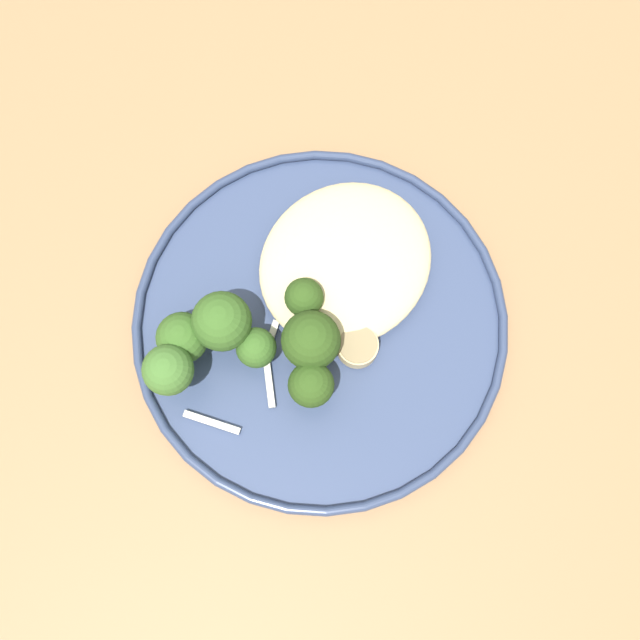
# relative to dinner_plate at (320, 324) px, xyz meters

# --- Properties ---
(ground) EXTENTS (6.00, 6.00, 0.00)m
(ground) POSITION_rel_dinner_plate_xyz_m (0.01, -0.02, -0.75)
(ground) COLOR #2D2B28
(wooden_dining_table) EXTENTS (1.40, 1.00, 0.74)m
(wooden_dining_table) POSITION_rel_dinner_plate_xyz_m (0.01, -0.02, -0.09)
(wooden_dining_table) COLOR #9E754C
(wooden_dining_table) RESTS_ON ground
(dinner_plate) EXTENTS (0.29, 0.29, 0.02)m
(dinner_plate) POSITION_rel_dinner_plate_xyz_m (0.00, 0.00, 0.00)
(dinner_plate) COLOR #38476B
(dinner_plate) RESTS_ON wooden_dining_table
(noodle_bed) EXTENTS (0.14, 0.13, 0.03)m
(noodle_bed) POSITION_rel_dinner_plate_xyz_m (-0.05, -0.01, 0.01)
(noodle_bed) COLOR beige
(noodle_bed) RESTS_ON dinner_plate
(seared_scallop_left_edge) EXTENTS (0.03, 0.03, 0.01)m
(seared_scallop_left_edge) POSITION_rel_dinner_plate_xyz_m (0.01, 0.01, 0.01)
(seared_scallop_left_edge) COLOR #E5C689
(seared_scallop_left_edge) RESTS_ON dinner_plate
(seared_scallop_large_seared) EXTENTS (0.03, 0.03, 0.02)m
(seared_scallop_large_seared) POSITION_rel_dinner_plate_xyz_m (-0.00, 0.04, 0.01)
(seared_scallop_large_seared) COLOR #E5C689
(seared_scallop_large_seared) RESTS_ON dinner_plate
(seared_scallop_tiny_bay) EXTENTS (0.02, 0.02, 0.02)m
(seared_scallop_tiny_bay) POSITION_rel_dinner_plate_xyz_m (-0.08, -0.05, 0.01)
(seared_scallop_tiny_bay) COLOR beige
(seared_scallop_tiny_bay) RESTS_ON dinner_plate
(seared_scallop_front_small) EXTENTS (0.03, 0.03, 0.01)m
(seared_scallop_front_small) POSITION_rel_dinner_plate_xyz_m (-0.03, 0.01, 0.01)
(seared_scallop_front_small) COLOR #E5C689
(seared_scallop_front_small) RESTS_ON dinner_plate
(broccoli_floret_front_edge) EXTENTS (0.04, 0.04, 0.06)m
(broccoli_floret_front_edge) POSITION_rel_dinner_plate_xyz_m (0.05, -0.05, 0.04)
(broccoli_floret_front_edge) COLOR #89A356
(broccoli_floret_front_edge) RESTS_ON dinner_plate
(broccoli_floret_small_sprig) EXTENTS (0.03, 0.03, 0.04)m
(broccoli_floret_small_sprig) POSITION_rel_dinner_plate_xyz_m (0.05, -0.02, 0.03)
(broccoli_floret_small_sprig) COLOR #7A994C
(broccoli_floret_small_sprig) RESTS_ON dinner_plate
(broccoli_floret_beside_noodles) EXTENTS (0.04, 0.04, 0.06)m
(broccoli_floret_beside_noodles) POSITION_rel_dinner_plate_xyz_m (0.02, 0.01, 0.04)
(broccoli_floret_beside_noodles) COLOR #7A994C
(broccoli_floret_beside_noodles) RESTS_ON dinner_plate
(broccoli_floret_tall_stalk) EXTENTS (0.04, 0.04, 0.06)m
(broccoli_floret_tall_stalk) POSITION_rel_dinner_plate_xyz_m (0.11, -0.05, 0.04)
(broccoli_floret_tall_stalk) COLOR #7A994C
(broccoli_floret_tall_stalk) RESTS_ON dinner_plate
(broccoli_floret_split_head) EXTENTS (0.03, 0.03, 0.05)m
(broccoli_floret_split_head) POSITION_rel_dinner_plate_xyz_m (-0.00, -0.01, 0.03)
(broccoli_floret_split_head) COLOR #7A994C
(broccoli_floret_split_head) RESTS_ON dinner_plate
(broccoli_floret_rear_charred) EXTENTS (0.03, 0.03, 0.05)m
(broccoli_floret_rear_charred) POSITION_rel_dinner_plate_xyz_m (0.04, 0.03, 0.03)
(broccoli_floret_rear_charred) COLOR #7A994C
(broccoli_floret_rear_charred) RESTS_ON dinner_plate
(broccoli_floret_left_leaning) EXTENTS (0.04, 0.04, 0.05)m
(broccoli_floret_left_leaning) POSITION_rel_dinner_plate_xyz_m (0.08, -0.06, 0.03)
(broccoli_floret_left_leaning) COLOR #7A994C
(broccoli_floret_left_leaning) RESTS_ON dinner_plate
(onion_sliver_curled_piece) EXTENTS (0.02, 0.04, 0.00)m
(onion_sliver_curled_piece) POSITION_rel_dinner_plate_xyz_m (0.11, -0.01, 0.01)
(onion_sliver_curled_piece) COLOR silver
(onion_sliver_curled_piece) RESTS_ON dinner_plate
(onion_sliver_short_strip) EXTENTS (0.03, 0.03, 0.00)m
(onion_sliver_short_strip) POSITION_rel_dinner_plate_xyz_m (0.06, 0.00, 0.01)
(onion_sliver_short_strip) COLOR silver
(onion_sliver_short_strip) RESTS_ON dinner_plate
(onion_sliver_pale_crescent) EXTENTS (0.04, 0.02, 0.00)m
(onion_sliver_pale_crescent) POSITION_rel_dinner_plate_xyz_m (0.04, -0.02, 0.01)
(onion_sliver_pale_crescent) COLOR silver
(onion_sliver_pale_crescent) RESTS_ON dinner_plate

